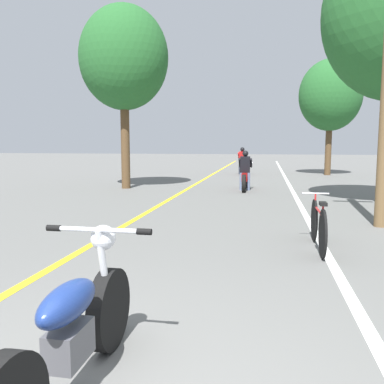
{
  "coord_description": "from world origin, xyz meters",
  "views": [
    {
      "loc": [
        1.12,
        -1.79,
        1.67
      ],
      "look_at": [
        -0.03,
        4.52,
        0.9
      ],
      "focal_mm": 38.0,
      "sensor_mm": 36.0,
      "label": 1
    }
  ],
  "objects_px": {
    "roadside_tree_right_far": "(330,95)",
    "motorcycle_rider_lead": "(245,175)",
    "motorcycle_rider_far": "(242,164)",
    "bicycle_parked": "(318,225)",
    "motorcycle_foreground": "(72,332)",
    "roadside_tree_left": "(124,59)"
  },
  "relations": [
    {
      "from": "motorcycle_rider_far",
      "to": "roadside_tree_right_far",
      "type": "bearing_deg",
      "value": 3.53
    },
    {
      "from": "motorcycle_rider_lead",
      "to": "bicycle_parked",
      "type": "height_order",
      "value": "motorcycle_rider_lead"
    },
    {
      "from": "motorcycle_foreground",
      "to": "bicycle_parked",
      "type": "distance_m",
      "value": 4.71
    },
    {
      "from": "roadside_tree_right_far",
      "to": "motorcycle_foreground",
      "type": "height_order",
      "value": "roadside_tree_right_far"
    },
    {
      "from": "roadside_tree_right_far",
      "to": "bicycle_parked",
      "type": "relative_size",
      "value": 3.31
    },
    {
      "from": "roadside_tree_right_far",
      "to": "motorcycle_rider_far",
      "type": "relative_size",
      "value": 2.75
    },
    {
      "from": "bicycle_parked",
      "to": "motorcycle_rider_far",
      "type": "bearing_deg",
      "value": 97.74
    },
    {
      "from": "roadside_tree_left",
      "to": "motorcycle_foreground",
      "type": "bearing_deg",
      "value": -72.07
    },
    {
      "from": "motorcycle_rider_far",
      "to": "bicycle_parked",
      "type": "distance_m",
      "value": 15.58
    },
    {
      "from": "roadside_tree_right_far",
      "to": "motorcycle_rider_lead",
      "type": "distance_m",
      "value": 9.39
    },
    {
      "from": "roadside_tree_left",
      "to": "motorcycle_rider_far",
      "type": "height_order",
      "value": "roadside_tree_left"
    },
    {
      "from": "motorcycle_rider_lead",
      "to": "motorcycle_foreground",
      "type": "bearing_deg",
      "value": -92.36
    },
    {
      "from": "motorcycle_rider_far",
      "to": "bicycle_parked",
      "type": "xyz_separation_m",
      "value": [
        2.1,
        -15.44,
        -0.16
      ]
    },
    {
      "from": "motorcycle_foreground",
      "to": "bicycle_parked",
      "type": "xyz_separation_m",
      "value": [
        2.07,
        4.23,
        -0.06
      ]
    },
    {
      "from": "motorcycle_foreground",
      "to": "bicycle_parked",
      "type": "height_order",
      "value": "motorcycle_foreground"
    },
    {
      "from": "roadside_tree_right_far",
      "to": "motorcycle_rider_lead",
      "type": "bearing_deg",
      "value": -116.83
    },
    {
      "from": "roadside_tree_right_far",
      "to": "motorcycle_foreground",
      "type": "distance_m",
      "value": 20.76
    },
    {
      "from": "roadside_tree_left",
      "to": "motorcycle_rider_lead",
      "type": "distance_m",
      "value": 6.05
    },
    {
      "from": "roadside_tree_right_far",
      "to": "motorcycle_rider_far",
      "type": "height_order",
      "value": "roadside_tree_right_far"
    },
    {
      "from": "bicycle_parked",
      "to": "motorcycle_foreground",
      "type": "bearing_deg",
      "value": -116.01
    },
    {
      "from": "motorcycle_foreground",
      "to": "motorcycle_rider_far",
      "type": "bearing_deg",
      "value": 90.1
    },
    {
      "from": "motorcycle_rider_lead",
      "to": "bicycle_parked",
      "type": "xyz_separation_m",
      "value": [
        1.56,
        -7.96,
        -0.14
      ]
    }
  ]
}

